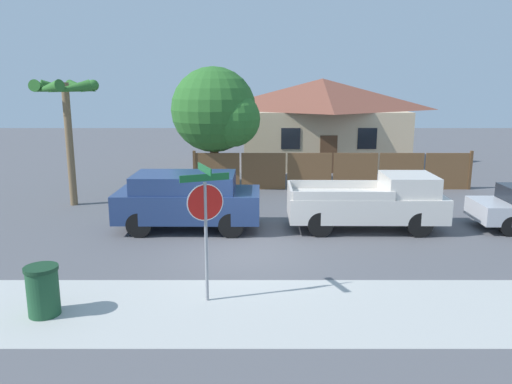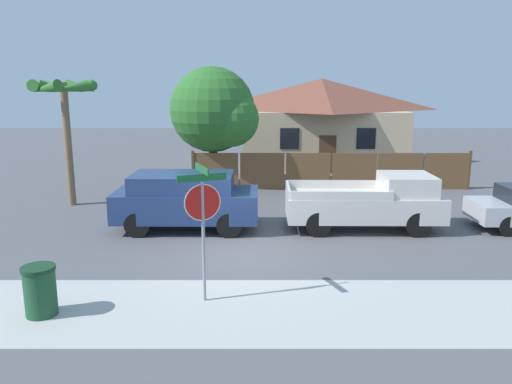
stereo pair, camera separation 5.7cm
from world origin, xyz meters
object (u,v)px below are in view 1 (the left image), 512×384
Objects in this scene: red_suv at (185,199)px; trash_bin at (40,291)px; stop_sign at (203,210)px; orange_pickup at (370,202)px; house at (319,120)px; palm_tree at (63,99)px; oak_tree at (215,112)px.

trash_bin is at bearing -108.56° from red_suv.
stop_sign is (1.14, -5.49, 1.04)m from red_suv.
orange_pickup is at bearing 37.30° from trash_bin.
orange_pickup is 7.40m from stop_sign.
trash_bin is at bearing -112.47° from house.
palm_tree reaches higher than stop_sign.
orange_pickup reaches higher than trash_bin.
red_suv is (-6.03, -13.58, -1.55)m from house.
palm_tree is at bearing -136.94° from house.
palm_tree is 1.04× the size of red_suv.
red_suv reaches higher than orange_pickup.
oak_tree is 6.56m from palm_tree.
house reaches higher than trash_bin.
palm_tree is 10.55m from trash_bin.
house is at bearing 66.62° from red_suv.
orange_pickup is (-0.06, -13.58, -1.67)m from house.
red_suv is at bearing -113.94° from house.
house is at bearing 43.06° from palm_tree.
palm_tree is at bearing 106.34° from trash_bin.
oak_tree reaches higher than orange_pickup.
stop_sign is at bearing -86.96° from oak_tree.
house is 1.78× the size of oak_tree.
stop_sign reaches higher than trash_bin.
oak_tree is 12.56m from stop_sign.
oak_tree is 1.18× the size of red_suv.
stop_sign reaches higher than red_suv.
oak_tree is at bearing -130.04° from house.
oak_tree is 1.09× the size of orange_pickup.
red_suv is at bearing -179.46° from orange_pickup.
trash_bin is (-2.62, -13.16, -2.88)m from oak_tree.
house reaches higher than red_suv.
red_suv is 5.97m from orange_pickup.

